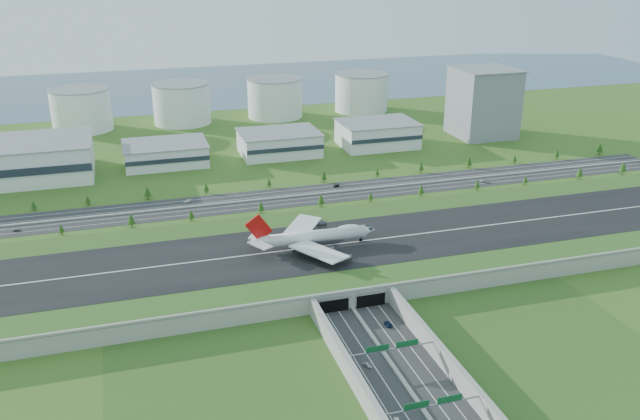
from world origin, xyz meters
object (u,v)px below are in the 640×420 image
object	(u,v)px
car_2	(388,324)
car_6	(485,181)
office_tower	(483,103)
car_5	(336,186)
fuel_tank_a	(81,110)
boeing_747	(313,236)
car_0	(368,365)
car_7	(188,201)
car_4	(16,230)

from	to	relation	value
car_2	car_6	size ratio (longest dim) A/B	0.80
office_tower	car_5	size ratio (longest dim) A/B	12.64
fuel_tank_a	boeing_747	bearing A→B (deg)	-69.31
office_tower	car_6	size ratio (longest dim) A/B	8.91
car_0	car_2	bearing A→B (deg)	29.20
fuel_tank_a	car_0	size ratio (longest dim) A/B	12.18
office_tower	car_2	size ratio (longest dim) A/B	11.09
office_tower	car_5	bearing A→B (deg)	-150.20
car_5	car_2	bearing A→B (deg)	-35.09
fuel_tank_a	car_6	world-z (taller)	fuel_tank_a
car_5	car_7	bearing A→B (deg)	-113.54
fuel_tank_a	boeing_747	size ratio (longest dim) A/B	0.75
office_tower	car_4	size ratio (longest dim) A/B	14.05
office_tower	car_2	world-z (taller)	office_tower
fuel_tank_a	car_4	distance (m)	227.19
car_7	car_0	bearing A→B (deg)	-8.50
fuel_tank_a	car_7	bearing A→B (deg)	-72.22
fuel_tank_a	car_6	xyz separation A→B (m)	(261.79, -225.42, -16.52)
fuel_tank_a	car_6	distance (m)	345.86
office_tower	car_7	world-z (taller)	office_tower
car_0	car_5	xyz separation A→B (m)	(52.16, 198.42, 0.02)
boeing_747	car_2	distance (m)	71.08
car_2	car_5	xyz separation A→B (m)	(33.48, 173.09, 0.03)
boeing_747	car_7	bearing A→B (deg)	117.49
car_5	office_tower	bearing A→B (deg)	95.66
boeing_747	car_5	world-z (taller)	boeing_747
boeing_747	car_5	size ratio (longest dim) A/B	15.34
car_0	car_4	size ratio (longest dim) A/B	1.05
car_2	car_0	bearing A→B (deg)	52.25
car_6	car_7	world-z (taller)	car_6
car_0	car_6	world-z (taller)	car_6
fuel_tank_a	car_5	world-z (taller)	fuel_tank_a
fuel_tank_a	car_7	xyz separation A→B (m)	(66.01, -205.88, -16.57)
car_5	fuel_tank_a	bearing A→B (deg)	-165.61
car_6	car_4	bearing A→B (deg)	110.83
fuel_tank_a	car_0	distance (m)	418.59
boeing_747	car_4	world-z (taller)	boeing_747
fuel_tank_a	car_7	world-z (taller)	fuel_tank_a
car_4	car_7	world-z (taller)	car_7
boeing_747	car_4	bearing A→B (deg)	151.46
car_5	car_6	distance (m)	100.77
office_tower	boeing_747	bearing A→B (deg)	-136.29
fuel_tank_a	car_0	bearing A→B (deg)	-74.61
fuel_tank_a	car_7	distance (m)	216.84
car_2	car_7	distance (m)	183.45
car_0	car_2	world-z (taller)	car_0
boeing_747	car_5	distance (m)	114.97
fuel_tank_a	car_6	size ratio (longest dim) A/B	8.10
car_5	car_7	xyz separation A→B (m)	(-97.13, -1.03, 0.10)
car_0	car_2	size ratio (longest dim) A/B	0.83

